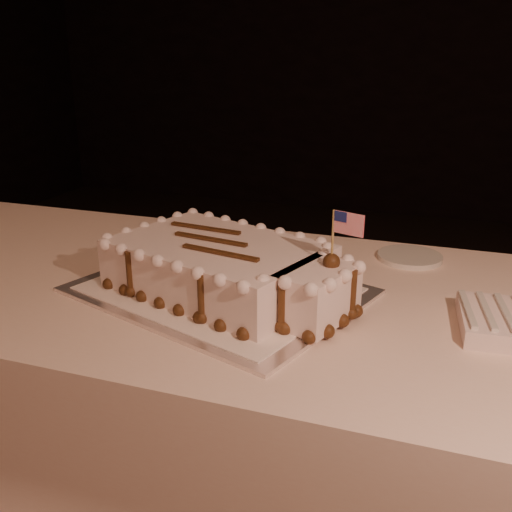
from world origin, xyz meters
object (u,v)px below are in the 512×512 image
(cake_board, at_px, (219,291))
(side_plate, at_px, (410,257))
(banquet_table, at_px, (302,449))
(sheet_cake, at_px, (229,269))

(cake_board, height_order, side_plate, side_plate)
(banquet_table, distance_m, sheet_cake, 0.46)
(banquet_table, relative_size, side_plate, 16.06)
(banquet_table, relative_size, cake_board, 4.44)
(banquet_table, distance_m, side_plate, 0.51)
(cake_board, relative_size, sheet_cake, 1.01)
(cake_board, bearing_deg, side_plate, 61.60)
(cake_board, relative_size, side_plate, 3.62)
(banquet_table, distance_m, cake_board, 0.42)
(cake_board, xyz_separation_m, sheet_cake, (0.03, -0.01, 0.05))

